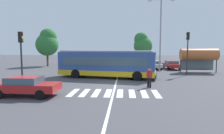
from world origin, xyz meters
TOP-DOWN VIEW (x-y plane):
  - ground_plane at (0.00, 0.00)m, footprint 160.00×160.00m
  - city_transit_bus at (-1.11, 4.63)m, footprint 11.15×4.60m
  - pedestrian_crossing_street at (2.97, -0.63)m, footprint 0.47×0.46m
  - foreground_sedan at (-5.89, -4.17)m, footprint 4.53×1.93m
  - parked_car_blue at (-5.18, 14.48)m, footprint 1.88×4.50m
  - parked_car_teal at (-2.65, 14.01)m, footprint 2.16×4.63m
  - parked_car_charcoal at (0.10, 13.95)m, footprint 1.92×4.52m
  - parked_car_white at (2.70, 13.87)m, footprint 1.90×4.51m
  - parked_car_silver at (5.64, 14.45)m, footprint 2.00×4.56m
  - parked_car_red at (8.32, 14.40)m, footprint 2.19×4.64m
  - traffic_light_near_corner at (-7.76, -1.12)m, footprint 0.33×0.32m
  - traffic_light_far_corner at (8.52, 7.32)m, footprint 0.33×0.32m
  - bus_stop_shelter at (10.89, 10.02)m, footprint 4.84×1.54m
  - twin_arm_street_lamp at (5.94, 11.32)m, footprint 3.84×0.32m
  - background_tree_left at (-13.35, 18.30)m, footprint 4.10×4.10m
  - background_tree_right at (4.13, 19.19)m, footprint 3.39×3.39m
  - crosswalk_painted_stripes at (0.14, -2.88)m, footprint 6.58×2.67m
  - lane_center_line at (0.09, 2.00)m, footprint 0.16×24.00m

SIDE VIEW (x-z plane):
  - ground_plane at x=0.00m, z-range 0.00..0.00m
  - lane_center_line at x=0.09m, z-range 0.00..0.01m
  - crosswalk_painted_stripes at x=0.14m, z-range 0.00..0.01m
  - foreground_sedan at x=-5.89m, z-range 0.09..1.44m
  - parked_car_blue at x=-5.18m, z-range 0.09..1.44m
  - parked_car_teal at x=-2.65m, z-range 0.09..1.44m
  - parked_car_charcoal at x=0.10m, z-range 0.09..1.44m
  - parked_car_white at x=2.70m, z-range 0.09..1.44m
  - parked_car_silver at x=5.64m, z-range 0.09..1.44m
  - parked_car_red at x=8.32m, z-range 0.09..1.44m
  - pedestrian_crossing_street at x=2.97m, z-range 0.11..1.83m
  - city_transit_bus at x=-1.11m, z-range 0.06..3.12m
  - bus_stop_shelter at x=10.89m, z-range 0.79..4.04m
  - traffic_light_near_corner at x=-7.76m, z-range 0.80..5.47m
  - traffic_light_far_corner at x=8.52m, z-range 0.86..6.10m
  - background_tree_right at x=4.13m, z-range 0.99..7.23m
  - background_tree_left at x=-13.35m, z-range 0.92..7.88m
  - twin_arm_street_lamp at x=5.94m, z-range 1.03..11.26m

